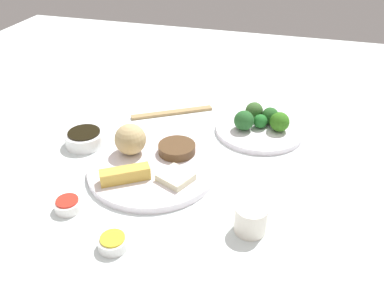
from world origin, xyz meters
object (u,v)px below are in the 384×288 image
at_px(main_plate, 153,168).
at_px(soy_sauce_bowl, 85,139).
at_px(sauce_ramekin_sweet_and_sour, 68,205).
at_px(teacup, 251,219).
at_px(broccoli_plate, 260,130).
at_px(sauce_ramekin_hot_mustard, 113,243).
at_px(chopsticks_pair, 172,113).

bearing_deg(main_plate, soy_sauce_bowl, 73.39).
xyz_separation_m(soy_sauce_bowl, sauce_ramekin_sweet_and_sour, (-0.23, -0.09, -0.01)).
height_order(sauce_ramekin_sweet_and_sour, teacup, teacup).
distance_m(soy_sauce_bowl, sauce_ramekin_sweet_and_sour, 0.25).
height_order(broccoli_plate, teacup, teacup).
height_order(broccoli_plate, soy_sauce_bowl, soy_sauce_bowl).
height_order(main_plate, broccoli_plate, main_plate).
xyz_separation_m(sauce_ramekin_hot_mustard, sauce_ramekin_sweet_and_sour, (0.07, 0.13, 0.00)).
relative_size(soy_sauce_bowl, teacup, 1.59).
height_order(soy_sauce_bowl, sauce_ramekin_sweet_and_sour, soy_sauce_bowl).
relative_size(soy_sauce_bowl, chopsticks_pair, 0.41).
bearing_deg(soy_sauce_bowl, main_plate, -106.61).
bearing_deg(broccoli_plate, chopsticks_pair, 82.73).
xyz_separation_m(soy_sauce_bowl, teacup, (-0.19, -0.45, 0.01)).
height_order(main_plate, sauce_ramekin_sweet_and_sour, sauce_ramekin_sweet_and_sour).
distance_m(broccoli_plate, sauce_ramekin_hot_mustard, 0.53).
relative_size(main_plate, sauce_ramekin_hot_mustard, 5.41).
bearing_deg(chopsticks_pair, soy_sauce_bowl, 143.92).
distance_m(main_plate, sauce_ramekin_hot_mustard, 0.24).
distance_m(broccoli_plate, chopsticks_pair, 0.26).
xyz_separation_m(main_plate, teacup, (-0.13, -0.25, 0.02)).
bearing_deg(sauce_ramekin_sweet_and_sour, broccoli_plate, -38.16).
xyz_separation_m(main_plate, sauce_ramekin_hot_mustard, (-0.24, -0.01, 0.00)).
distance_m(main_plate, sauce_ramekin_sweet_and_sour, 0.21).
relative_size(sauce_ramekin_hot_mustard, chopsticks_pair, 0.23).
xyz_separation_m(soy_sauce_bowl, chopsticks_pair, (0.22, -0.16, -0.01)).
relative_size(main_plate, sauce_ramekin_sweet_and_sour, 5.41).
bearing_deg(sauce_ramekin_hot_mustard, main_plate, 3.54).
height_order(main_plate, teacup, teacup).
height_order(teacup, chopsticks_pair, teacup).
relative_size(broccoli_plate, teacup, 3.80).
bearing_deg(teacup, broccoli_plate, 5.36).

